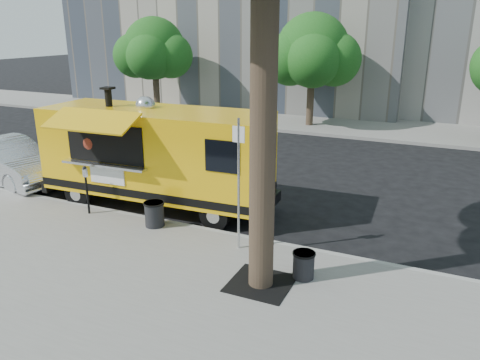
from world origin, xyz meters
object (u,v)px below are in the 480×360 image
at_px(food_truck, 155,154).
at_px(trash_bin_right, 304,264).
at_px(sedan, 9,161).
at_px(trash_bin_left, 154,213).
at_px(far_tree_a, 154,49).
at_px(sign_post, 239,177).
at_px(parking_meter, 86,184).
at_px(far_tree_b, 313,51).

distance_m(food_truck, trash_bin_right, 5.79).
relative_size(food_truck, sedan, 1.54).
height_order(sedan, trash_bin_left, sedan).
xyz_separation_m(food_truck, trash_bin_left, (0.94, -1.51, -1.08)).
bearing_deg(sedan, trash_bin_left, -89.73).
relative_size(far_tree_a, sign_post, 1.79).
xyz_separation_m(sedan, trash_bin_right, (10.81, -2.22, -0.28)).
distance_m(far_tree_a, trash_bin_left, 16.69).
xyz_separation_m(far_tree_a, parking_meter, (7.00, -13.65, -2.79)).
relative_size(sign_post, parking_meter, 2.25).
bearing_deg(trash_bin_left, sedan, 168.87).
xyz_separation_m(food_truck, sedan, (-5.67, -0.21, -0.83)).
relative_size(parking_meter, trash_bin_right, 2.40).
xyz_separation_m(far_tree_a, food_truck, (8.16, -12.09, -2.21)).
bearing_deg(sedan, far_tree_a, 22.81).
distance_m(parking_meter, trash_bin_left, 2.15).
height_order(food_truck, sedan, food_truck).
distance_m(far_tree_b, sedan, 14.61).
height_order(far_tree_b, parking_meter, far_tree_b).
height_order(parking_meter, sedan, parking_meter).
xyz_separation_m(far_tree_b, trash_bin_right, (4.29, -14.92, -3.38)).
xyz_separation_m(trash_bin_left, trash_bin_right, (4.20, -0.92, -0.04)).
relative_size(far_tree_b, trash_bin_right, 9.88).
bearing_deg(sign_post, far_tree_b, 100.15).
bearing_deg(parking_meter, trash_bin_right, -7.91).
bearing_deg(food_truck, far_tree_a, 121.45).
distance_m(food_truck, trash_bin_left, 2.08).
bearing_deg(trash_bin_right, sedan, 168.37).
xyz_separation_m(far_tree_a, far_tree_b, (9.00, 0.40, 0.06)).
bearing_deg(far_tree_a, trash_bin_right, -47.54).
bearing_deg(parking_meter, sign_post, -2.52).
bearing_deg(trash_bin_right, far_tree_b, 106.04).
distance_m(far_tree_a, sign_post, 18.14).
bearing_deg(trash_bin_right, parking_meter, 172.09).
xyz_separation_m(far_tree_b, food_truck, (-0.84, -12.49, -2.27)).
xyz_separation_m(parking_meter, trash_bin_right, (6.29, -0.87, -0.53)).
relative_size(sign_post, food_truck, 0.44).
bearing_deg(food_truck, far_tree_b, 83.58).
height_order(sign_post, food_truck, food_truck).
xyz_separation_m(parking_meter, sedan, (-4.52, 1.35, -0.25)).
relative_size(far_tree_b, food_truck, 0.81).
height_order(sign_post, trash_bin_left, sign_post).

